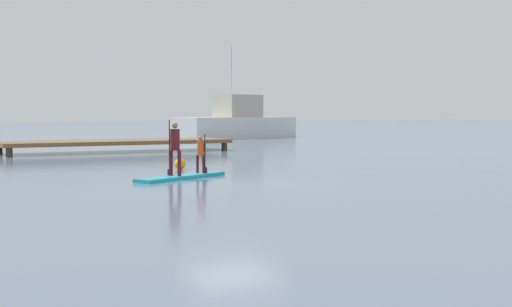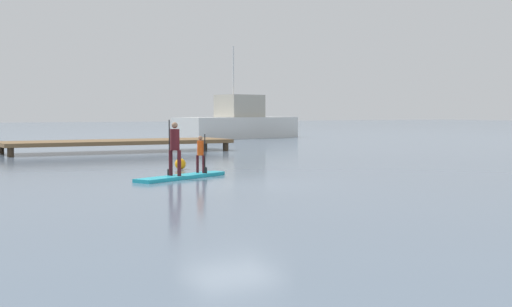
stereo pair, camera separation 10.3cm
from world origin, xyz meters
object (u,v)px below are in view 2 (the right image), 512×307
(trawler_grey_distant, at_px, (238,123))
(mooring_buoy_mid, at_px, (180,164))
(paddleboard_near, at_px, (182,177))
(paddler_child_solo, at_px, (201,152))
(paddler_adult, at_px, (175,145))

(trawler_grey_distant, distance_m, mooring_buoy_mid, 28.95)
(paddleboard_near, bearing_deg, trawler_grey_distant, 60.04)
(mooring_buoy_mid, bearing_deg, paddler_child_solo, -99.42)
(paddler_child_solo, distance_m, trawler_grey_distant, 31.44)
(paddleboard_near, distance_m, paddler_adult, 0.98)
(paddleboard_near, relative_size, paddler_child_solo, 2.87)
(paddler_adult, height_order, trawler_grey_distant, trawler_grey_distant)
(paddler_adult, distance_m, trawler_grey_distant, 32.39)
(paddler_adult, xyz_separation_m, trawler_grey_distant, (16.33, 27.97, 0.12))
(paddleboard_near, relative_size, paddler_adult, 2.09)
(paddleboard_near, bearing_deg, mooring_buoy_mid, 68.51)
(paddler_adult, height_order, paddler_child_solo, paddler_adult)
(mooring_buoy_mid, bearing_deg, trawler_grey_distant, 59.09)
(paddler_adult, distance_m, mooring_buoy_mid, 3.56)
(paddler_adult, height_order, mooring_buoy_mid, paddler_adult)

